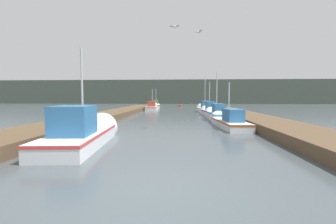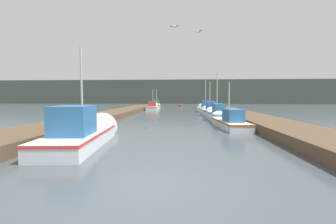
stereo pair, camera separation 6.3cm
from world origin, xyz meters
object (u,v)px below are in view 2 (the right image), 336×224
(mooring_piling_0, at_px, (211,106))
(channel_buoy, at_px, (181,106))
(fishing_boat_1, at_px, (228,121))
(seagull_1, at_px, (174,27))
(fishing_boat_4, at_px, (205,108))
(fishing_boat_2, at_px, (216,114))
(seagull_lead, at_px, (199,32))
(fishing_boat_0, at_px, (85,132))
(fishing_boat_6, at_px, (157,105))
(mooring_piling_2, at_px, (70,124))
(fishing_boat_5, at_px, (153,107))
(mooring_piling_3, at_px, (153,104))
(fishing_boat_3, at_px, (209,111))
(mooring_piling_1, at_px, (204,104))

(mooring_piling_0, relative_size, channel_buoy, 1.06)
(fishing_boat_1, bearing_deg, seagull_1, -160.70)
(fishing_boat_4, distance_m, channel_buoy, 15.95)
(fishing_boat_2, bearing_deg, seagull_lead, -108.49)
(fishing_boat_0, distance_m, fishing_boat_6, 29.84)
(seagull_lead, bearing_deg, mooring_piling_2, -97.16)
(fishing_boat_5, bearing_deg, fishing_boat_1, -71.07)
(mooring_piling_0, xyz_separation_m, seagull_lead, (-3.30, -20.07, 4.99))
(seagull_lead, bearing_deg, mooring_piling_3, 163.71)
(mooring_piling_0, bearing_deg, mooring_piling_2, -112.94)
(fishing_boat_0, bearing_deg, fishing_boat_2, 51.05)
(mooring_piling_2, distance_m, seagull_1, 7.72)
(fishing_boat_3, bearing_deg, seagull_1, -109.31)
(mooring_piling_1, bearing_deg, fishing_boat_1, -92.31)
(mooring_piling_3, bearing_deg, mooring_piling_2, -90.36)
(fishing_boat_5, height_order, mooring_piling_0, fishing_boat_5)
(fishing_boat_0, xyz_separation_m, mooring_piling_3, (-1.15, 30.55, 0.10))
(mooring_piling_3, distance_m, channel_buoy, 7.02)
(fishing_boat_6, height_order, channel_buoy, fishing_boat_6)
(fishing_boat_4, bearing_deg, seagull_lead, -99.44)
(fishing_boat_0, bearing_deg, fishing_boat_4, 65.62)
(fishing_boat_6, xyz_separation_m, mooring_piling_0, (8.72, -5.84, 0.13))
(fishing_boat_6, bearing_deg, fishing_boat_2, -74.95)
(fishing_boat_2, xyz_separation_m, fishing_boat_3, (-0.06, 4.55, -0.03))
(mooring_piling_0, bearing_deg, fishing_boat_0, -108.95)
(fishing_boat_2, distance_m, channel_buoy, 25.42)
(fishing_boat_6, distance_m, mooring_piling_3, 0.98)
(fishing_boat_6, bearing_deg, fishing_boat_5, -95.07)
(fishing_boat_1, relative_size, mooring_piling_0, 4.84)
(fishing_boat_5, bearing_deg, fishing_boat_0, -91.41)
(fishing_boat_3, xyz_separation_m, fishing_boat_6, (-7.35, 14.90, 0.03))
(mooring_piling_3, distance_m, seagull_lead, 27.76)
(fishing_boat_5, relative_size, mooring_piling_2, 4.82)
(fishing_boat_4, xyz_separation_m, mooring_piling_2, (-8.26, -18.60, 0.22))
(fishing_boat_2, height_order, fishing_boat_5, fishing_boat_2)
(mooring_piling_1, relative_size, mooring_piling_2, 0.88)
(fishing_boat_6, distance_m, seagull_1, 26.57)
(fishing_boat_0, relative_size, fishing_boat_2, 1.02)
(fishing_boat_2, height_order, mooring_piling_0, fishing_boat_2)
(mooring_piling_1, height_order, mooring_piling_3, same)
(fishing_boat_2, bearing_deg, fishing_boat_4, 88.57)
(mooring_piling_1, distance_m, mooring_piling_2, 33.51)
(mooring_piling_0, distance_m, mooring_piling_1, 9.55)
(mooring_piling_2, bearing_deg, fishing_boat_2, 47.46)
(fishing_boat_6, bearing_deg, fishing_boat_0, -94.87)
(mooring_piling_1, distance_m, seagull_lead, 30.21)
(channel_buoy, bearing_deg, mooring_piling_3, -133.85)
(fishing_boat_1, bearing_deg, channel_buoy, 91.41)
(mooring_piling_2, bearing_deg, mooring_piling_1, 73.66)
(fishing_boat_1, bearing_deg, mooring_piling_0, 81.23)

